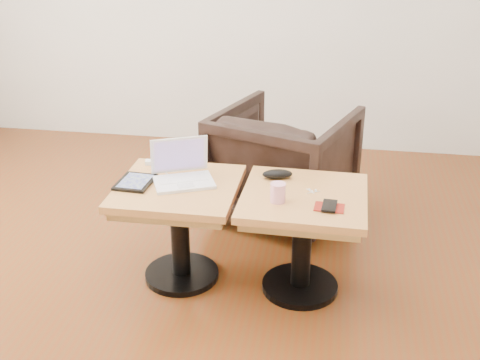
% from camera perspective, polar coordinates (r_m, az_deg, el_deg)
% --- Properties ---
extents(room_shell, '(4.52, 4.52, 2.71)m').
position_cam_1_polar(room_shell, '(2.71, -8.47, 13.61)').
color(room_shell, '#6A2E12').
rests_on(room_shell, ground).
extents(side_table_left, '(0.61, 0.61, 0.56)m').
position_cam_1_polar(side_table_left, '(3.14, -5.82, -2.73)').
color(side_table_left, black).
rests_on(side_table_left, ground).
extents(side_table_right, '(0.63, 0.63, 0.56)m').
position_cam_1_polar(side_table_right, '(3.04, 5.99, -3.71)').
color(side_table_right, black).
rests_on(side_table_right, ground).
extents(laptop, '(0.37, 0.34, 0.21)m').
position_cam_1_polar(laptop, '(3.11, -5.49, 0.66)').
color(laptop, white).
rests_on(laptop, side_table_left).
extents(tablet, '(0.18, 0.23, 0.02)m').
position_cam_1_polar(tablet, '(3.12, -9.90, -0.20)').
color(tablet, black).
rests_on(tablet, side_table_left).
extents(charging_adapter, '(0.05, 0.05, 0.02)m').
position_cam_1_polar(charging_adapter, '(3.34, -8.61, 1.68)').
color(charging_adapter, white).
rests_on(charging_adapter, side_table_left).
extents(glasses_case, '(0.17, 0.10, 0.05)m').
position_cam_1_polar(glasses_case, '(3.13, 3.56, 0.56)').
color(glasses_case, black).
rests_on(glasses_case, side_table_right).
extents(striped_cup, '(0.10, 0.10, 0.10)m').
position_cam_1_polar(striped_cup, '(2.88, 3.61, -1.20)').
color(striped_cup, '#F15B92').
rests_on(striped_cup, side_table_right).
extents(earbuds_tangle, '(0.07, 0.04, 0.01)m').
position_cam_1_polar(earbuds_tangle, '(3.01, 6.87, -1.01)').
color(earbuds_tangle, white).
rests_on(earbuds_tangle, side_table_right).
extents(phone_on_sleeve, '(0.15, 0.13, 0.02)m').
position_cam_1_polar(phone_on_sleeve, '(2.86, 8.47, -2.51)').
color(phone_on_sleeve, '#701305').
rests_on(phone_on_sleeve, side_table_right).
extents(armchair, '(0.99, 1.01, 0.72)m').
position_cam_1_polar(armchair, '(3.83, 4.19, 1.57)').
color(armchair, black).
rests_on(armchair, ground).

